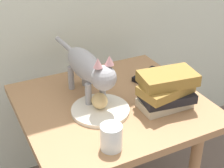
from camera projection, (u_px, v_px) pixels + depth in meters
side_table at (112, 120)px, 1.35m from camera, size 0.69×0.64×0.57m
plate at (100, 110)px, 1.25m from camera, size 0.22×0.22×0.01m
bread_roll at (100, 101)px, 1.25m from camera, size 0.08×0.09×0.05m
cat at (88, 68)px, 1.27m from camera, size 0.10×0.48×0.23m
book_stack at (167, 90)px, 1.24m from camera, size 0.22×0.15×0.14m
candle_jar at (111, 138)px, 1.06m from camera, size 0.07×0.07×0.08m
tv_remote at (146, 75)px, 1.49m from camera, size 0.16×0.10×0.02m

